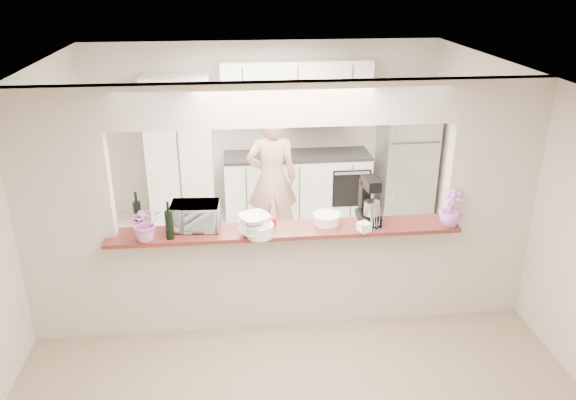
{
  "coord_description": "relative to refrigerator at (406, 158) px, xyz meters",
  "views": [
    {
      "loc": [
        -0.48,
        -4.93,
        3.44
      ],
      "look_at": [
        0.07,
        0.3,
        1.24
      ],
      "focal_mm": 35.0,
      "sensor_mm": 36.0,
      "label": 1
    }
  ],
  "objects": [
    {
      "name": "floor",
      "position": [
        -2.05,
        -2.65,
        -0.85
      ],
      "size": [
        6.0,
        6.0,
        0.0
      ],
      "primitive_type": "plane",
      "color": "tan",
      "rests_on": "ground"
    },
    {
      "name": "partition",
      "position": [
        -2.05,
        -2.65,
        0.63
      ],
      "size": [
        5.0,
        0.15,
        2.5
      ],
      "color": "beige",
      "rests_on": "floor"
    },
    {
      "name": "flower_left",
      "position": [
        -3.35,
        -2.8,
        0.41
      ],
      "size": [
        0.39,
        0.37,
        0.34
      ],
      "primitive_type": "imported",
      "rotation": [
        0.0,
        0.0,
        0.43
      ],
      "color": "#CB6BAB",
      "rests_on": "bar_counter"
    },
    {
      "name": "utensil_caddy",
      "position": [
        -1.25,
        -2.8,
        0.34
      ],
      "size": [
        0.3,
        0.24,
        0.24
      ],
      "color": "silver",
      "rests_on": "bar_counter"
    },
    {
      "name": "flower_right",
      "position": [
        -0.45,
        -2.8,
        0.43
      ],
      "size": [
        0.27,
        0.27,
        0.38
      ],
      "primitive_type": "imported",
      "rotation": [
        0.0,
        0.0,
        -0.34
      ],
      "color": "#CB71D3",
      "rests_on": "bar_counter"
    },
    {
      "name": "wine_bottle_b",
      "position": [
        -3.45,
        -2.58,
        0.39
      ],
      "size": [
        0.08,
        0.08,
        0.39
      ],
      "color": "black",
      "rests_on": "bar_counter"
    },
    {
      "name": "tile_overlay",
      "position": [
        -2.05,
        -1.1,
        -0.84
      ],
      "size": [
        5.0,
        2.9,
        0.01
      ],
      "primitive_type": "cube",
      "color": "beige",
      "rests_on": "floor"
    },
    {
      "name": "serving_bowls",
      "position": [
        -2.35,
        -2.82,
        0.34
      ],
      "size": [
        0.37,
        0.37,
        0.21
      ],
      "primitive_type": "imported",
      "rotation": [
        0.0,
        0.0,
        0.43
      ],
      "color": "white",
      "rests_on": "bar_counter"
    },
    {
      "name": "kitchen_cabinets",
      "position": [
        -2.24,
        0.07,
        0.12
      ],
      "size": [
        3.15,
        0.62,
        2.25
      ],
      "color": "white",
      "rests_on": "floor"
    },
    {
      "name": "refrigerator",
      "position": [
        0.0,
        0.0,
        0.0
      ],
      "size": [
        0.75,
        0.7,
        1.7
      ],
      "primitive_type": "cube",
      "color": "#ABABB0",
      "rests_on": "floor"
    },
    {
      "name": "toaster_oven",
      "position": [
        -2.91,
        -2.6,
        0.37
      ],
      "size": [
        0.48,
        0.35,
        0.26
      ],
      "primitive_type": "imported",
      "rotation": [
        0.0,
        0.0,
        -0.07
      ],
      "color": "#B8B8BE",
      "rests_on": "bar_counter"
    },
    {
      "name": "tan_bowl",
      "position": [
        -1.65,
        -2.57,
        0.28
      ],
      "size": [
        0.16,
        0.16,
        0.08
      ],
      "primitive_type": "cylinder",
      "color": "tan",
      "rests_on": "bar_counter"
    },
    {
      "name": "person",
      "position": [
        -2.03,
        -0.85,
        0.05
      ],
      "size": [
        0.66,
        0.43,
        1.8
      ],
      "primitive_type": "imported",
      "rotation": [
        0.0,
        0.0,
        3.14
      ],
      "color": "#D8A28C",
      "rests_on": "floor"
    },
    {
      "name": "wine_bottle_a",
      "position": [
        -3.14,
        -2.8,
        0.39
      ],
      "size": [
        0.07,
        0.07,
        0.37
      ],
      "color": "black",
      "rests_on": "bar_counter"
    },
    {
      "name": "plate_stack_a",
      "position": [
        -2.3,
        -2.84,
        0.3
      ],
      "size": [
        0.26,
        0.26,
        0.12
      ],
      "color": "white",
      "rests_on": "bar_counter"
    },
    {
      "name": "bar_counter",
      "position": [
        -2.05,
        -2.65,
        -0.27
      ],
      "size": [
        3.4,
        0.38,
        1.09
      ],
      "color": "beige",
      "rests_on": "floor"
    },
    {
      "name": "plate_stack_b",
      "position": [
        -1.63,
        -2.62,
        0.29
      ],
      "size": [
        0.28,
        0.28,
        0.1
      ],
      "color": "white",
      "rests_on": "bar_counter"
    },
    {
      "name": "red_bowl",
      "position": [
        -2.2,
        -2.57,
        0.28
      ],
      "size": [
        0.15,
        0.15,
        0.07
      ],
      "primitive_type": "cylinder",
      "color": "maroon",
      "rests_on": "bar_counter"
    },
    {
      "name": "stand_mixer",
      "position": [
        -1.2,
        -2.58,
        0.44
      ],
      "size": [
        0.22,
        0.33,
        0.45
      ],
      "color": "black",
      "rests_on": "bar_counter"
    }
  ]
}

